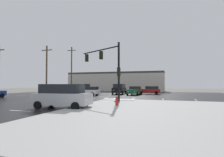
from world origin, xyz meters
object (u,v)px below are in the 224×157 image
utility_pole_far (47,69)px  utility_pole_distant (72,69)px  sedan_red (149,90)px  sedan_white (88,91)px  fire_hydrant (117,101)px  suv_silver (62,95)px  sedan_green (135,90)px  suv_grey (82,88)px  traffic_signal_mast (107,63)px  suv_black (119,89)px

utility_pole_far → utility_pole_distant: utility_pole_distant is taller
sedan_red → sedan_white: 12.43m
fire_hydrant → suv_silver: bearing=-150.5°
sedan_red → utility_pole_distant: bearing=-6.3°
sedan_red → sedan_white: bearing=35.8°
sedan_green → sedan_red: size_ratio=1.01×
sedan_white → suv_grey: (-5.91, 9.13, 0.24)m
suv_silver → suv_grey: (-10.88, 24.30, 0.00)m
traffic_signal_mast → sedan_green: (0.47, 13.97, -3.53)m
traffic_signal_mast → sedan_green: 14.42m
traffic_signal_mast → utility_pole_distant: 24.21m
traffic_signal_mast → sedan_green: size_ratio=1.37×
traffic_signal_mast → utility_pole_far: 16.67m
utility_pole_far → utility_pole_distant: (-1.04, 10.35, 0.96)m
suv_silver → sedan_red: (4.88, 22.74, -0.24)m
sedan_green → suv_grey: (-13.36, 4.61, 0.24)m
sedan_red → utility_pole_far: size_ratio=0.51×
suv_black → suv_silver: same height
sedan_green → sedan_red: bearing=144.8°
sedan_red → suv_grey: suv_grey is taller
sedan_green → sedan_white: (-7.45, -4.53, 0.00)m
sedan_red → fire_hydrant: bearing=86.1°
sedan_red → utility_pole_far: bearing=25.3°
traffic_signal_mast → sedan_white: traffic_signal_mast is taller
sedan_green → suv_silver: bearing=-4.1°
fire_hydrant → utility_pole_far: 20.67m
sedan_green → suv_grey: size_ratio=0.92×
suv_grey → utility_pole_far: bearing=-92.2°
sedan_white → utility_pole_distant: bearing=-44.2°
fire_hydrant → utility_pole_distant: utility_pole_distant is taller
traffic_signal_mast → suv_black: size_ratio=1.28×
sedan_green → sedan_white: same height
suv_grey → utility_pole_far: (-1.66, -10.46, 3.62)m
suv_grey → utility_pole_far: 11.19m
suv_black → utility_pole_distant: size_ratio=0.45×
sedan_green → suv_grey: 14.13m
utility_pole_distant → sedan_green: bearing=-15.7°
suv_black → utility_pole_far: bearing=-60.9°
suv_black → suv_silver: (0.89, -21.21, 0.00)m
suv_silver → sedan_green: bearing=77.9°
suv_grey → sedan_red: bearing=1.2°
sedan_red → suv_black: bearing=13.1°
traffic_signal_mast → suv_black: (-2.90, 15.48, -3.29)m
suv_silver → utility_pole_far: utility_pole_far is taller
suv_black → suv_silver: size_ratio=0.99×
utility_pole_far → suv_black: bearing=32.3°
sedan_red → utility_pole_distant: utility_pole_distant is taller
sedan_green → utility_pole_far: utility_pole_far is taller
sedan_red → suv_grey: (-15.76, 1.56, 0.24)m
suv_black → sedan_white: (-4.08, -6.04, -0.24)m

